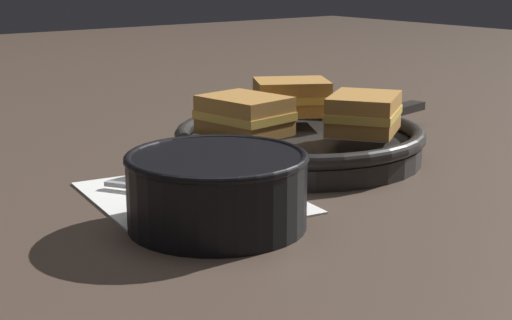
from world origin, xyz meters
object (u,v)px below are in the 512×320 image
Objects in this scene: sandwich_near_right at (292,97)px; sandwich_far_left at (245,115)px; soup_bowl at (217,185)px; sandwich_near_left at (364,113)px; spoon at (203,195)px; skillet at (300,142)px.

sandwich_far_left is at bearing -62.90° from sandwich_near_right.
sandwich_near_left is (-0.08, 0.27, 0.02)m from soup_bowl.
spoon is 1.40× the size of sandwich_far_left.
soup_bowl is 0.28m from skillet.
sandwich_near_left is at bearing 61.10° from spoon.
sandwich_near_right reaches higher than spoon.
skillet is 0.09m from sandwich_near_right.
sandwich_far_left is at bearing -92.56° from skillet.
sandwich_near_left is at bearing -2.90° from sandwich_near_right.
skillet is 0.09m from sandwich_near_left.
spoon is at bearing -88.60° from sandwich_near_left.
skillet is at bearing 87.44° from sandwich_far_left.
spoon is at bearing -68.36° from skillet.
spoon is 1.21× the size of sandwich_near_left.
skillet is (-0.15, 0.23, -0.02)m from soup_bowl.
sandwich_near_right is 1.14× the size of sandwich_far_left.
spoon is 0.16m from sandwich_far_left.
skillet is at bearing 81.33° from spoon.
soup_bowl is 0.35m from sandwich_near_right.
sandwich_far_left is (-0.08, 0.12, 0.06)m from spoon.
skillet is 4.05× the size of sandwich_far_left.
spoon is (-0.07, 0.03, -0.03)m from soup_bowl.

